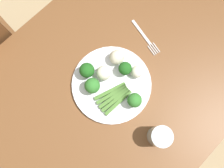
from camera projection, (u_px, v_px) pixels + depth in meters
ground_plane at (104, 116)px, 1.52m from camera, size 6.00×6.00×0.02m
dining_table at (98, 103)px, 0.90m from camera, size 1.45×0.83×0.72m
plate at (112, 85)px, 0.81m from camera, size 0.29×0.29×0.01m
asparagus_bundle at (114, 97)px, 0.79m from camera, size 0.13×0.08×0.01m
broccoli_near_center at (134, 100)px, 0.76m from camera, size 0.05×0.05×0.06m
broccoli_front_left at (124, 68)px, 0.78m from camera, size 0.05×0.05×0.06m
broccoli_back_right at (92, 86)px, 0.76m from camera, size 0.05×0.05×0.07m
broccoli_back at (87, 70)px, 0.78m from camera, size 0.05×0.05×0.07m
cauliflower_outer_edge at (104, 73)px, 0.79m from camera, size 0.05×0.05×0.05m
cauliflower_right at (117, 57)px, 0.80m from camera, size 0.05×0.05×0.05m
cauliflower_edge at (137, 72)px, 0.79m from camera, size 0.04×0.04×0.04m
fork at (145, 37)px, 0.86m from camera, size 0.05×0.17×0.00m
water_glass at (159, 136)px, 0.73m from camera, size 0.07×0.07×0.09m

